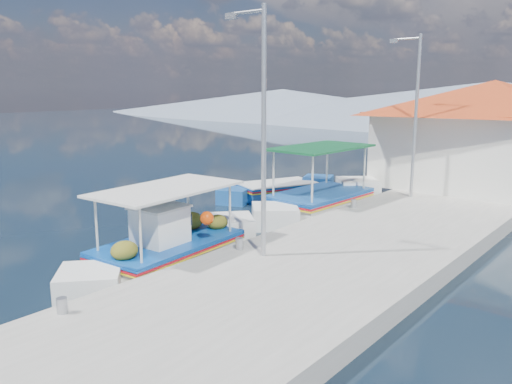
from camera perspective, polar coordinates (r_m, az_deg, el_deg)
The scene contains 9 objects.
ground at distance 15.21m, azimuth -17.87°, elevation -6.80°, with size 160.00×160.00×0.00m, color black.
quay at distance 15.70m, azimuth 13.81°, elevation -5.04°, with size 5.00×44.00×0.50m, color #A5A29A.
bollards at distance 15.95m, azimuth 5.89°, elevation -3.00°, with size 0.20×17.20×0.30m.
main_caique at distance 13.96m, azimuth -9.39°, elevation -6.11°, with size 2.33×7.02×2.32m.
caique_green_canopy at distance 19.51m, azimuth 7.17°, elevation -1.05°, with size 2.43×7.39×2.77m.
caique_blue_hull at distance 21.87m, azimuth 2.37°, elevation 0.04°, with size 3.11×5.26×1.02m.
harbor_building at distance 23.52m, azimuth 24.47°, elevation 5.98°, with size 10.49×10.49×4.40m.
lamp_post_near at distance 12.42m, azimuth 0.53°, elevation 7.89°, with size 1.21×0.14×6.00m.
lamp_post_far at distance 20.22m, azimuth 17.00°, elevation 8.83°, with size 1.21×0.14×6.00m.
Camera 1 is at (12.31, -7.64, 4.66)m, focal length 36.30 mm.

